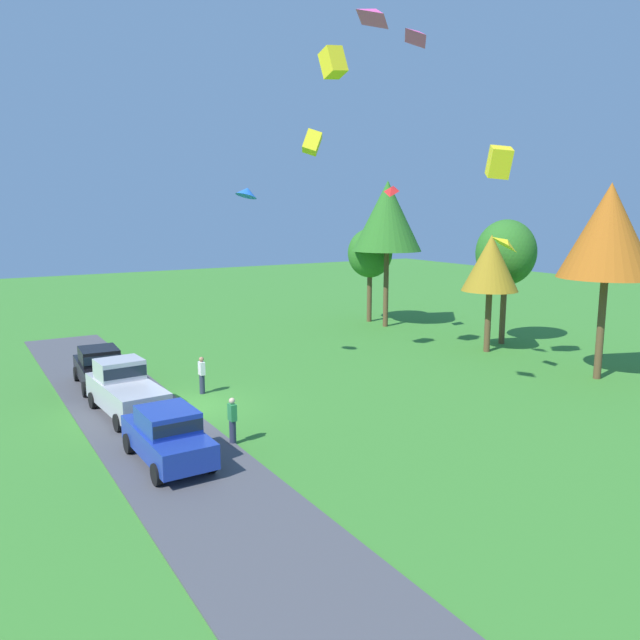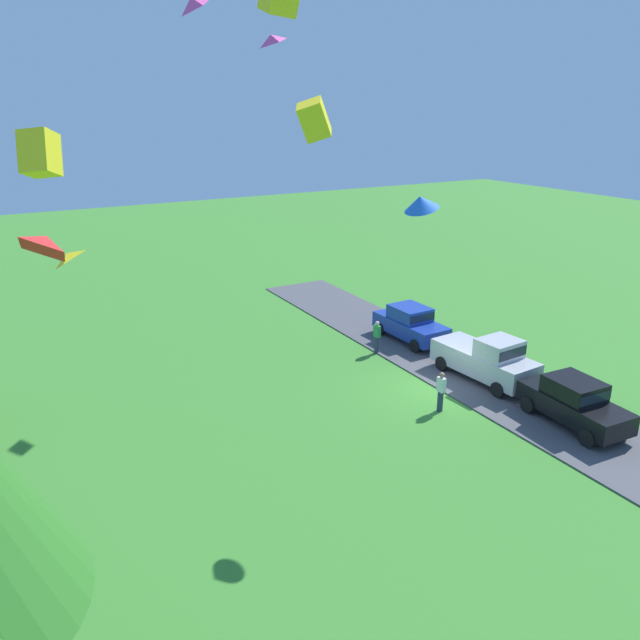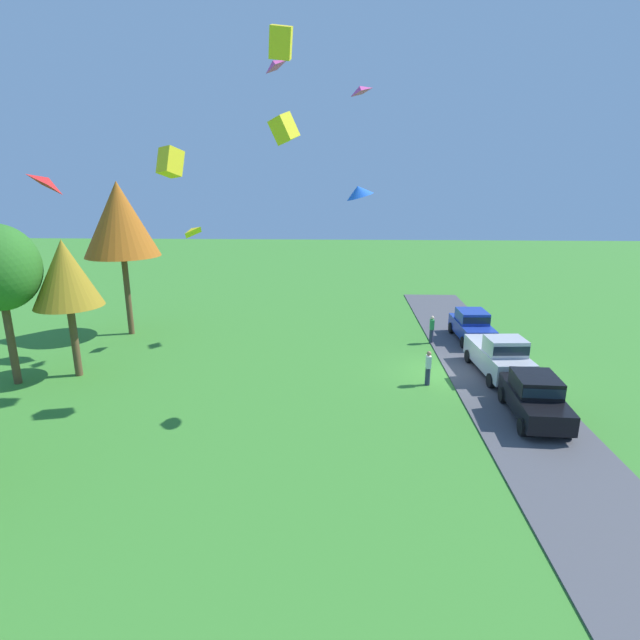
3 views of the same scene
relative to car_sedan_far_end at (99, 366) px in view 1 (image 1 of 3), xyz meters
The scene contains 20 objects.
ground_plane 5.86m from the car_sedan_far_end, 26.99° to the left, with size 120.00×120.00×0.00m, color #3D842D.
pavement_strip 5.24m from the car_sedan_far_end, ahead, with size 36.00×4.40×0.06m, color #4C4C51.
car_sedan_far_end is the anchor object (origin of this frame).
car_pickup_near_entrance 4.70m from the car_sedan_far_end, ahead, with size 5.12×2.31×2.14m.
car_sedan_mid_row 10.48m from the car_sedan_far_end, ahead, with size 4.44×2.04×1.84m.
person_watching_sky 10.21m from the car_sedan_far_end, 13.88° to the left, with size 0.36×0.24×1.71m.
person_beside_suv 5.09m from the car_sedan_far_end, 47.29° to the left, with size 0.36×0.24×1.71m.
tree_right_of_center 22.87m from the car_sedan_far_end, 110.39° to the left, with size 3.27×3.27×6.90m.
tree_center_back 22.70m from the car_sedan_far_end, 105.01° to the left, with size 4.85×4.85×10.23m.
tree_far_left 24.20m from the car_sedan_far_end, 83.12° to the left, with size 3.63×3.63×7.67m.
tree_far_right 21.90m from the car_sedan_far_end, 79.35° to the left, with size 3.24×3.24×6.84m.
tree_lone_near 24.87m from the car_sedan_far_end, 62.56° to the left, with size 4.50×4.50×9.50m.
kite_box_topmost 17.86m from the car_sedan_far_end, 70.67° to the left, with size 0.87×0.87×1.22m, color yellow.
kite_diamond_trailing_tail 19.80m from the car_sedan_far_end, 60.49° to the left, with size 0.93×1.00×0.28m, color yellow.
kite_box_over_trees 14.84m from the car_sedan_far_end, 78.16° to the left, with size 0.71×0.71×1.00m, color yellow.
kite_diamond_mid_center 20.18m from the car_sedan_far_end, 53.17° to the left, with size 0.90×0.90×0.36m, color #EA4C9E.
kite_diamond_high_left 20.02m from the car_sedan_far_end, 94.90° to the left, with size 0.71×0.92×0.29m, color red.
kite_box_high_right 21.07m from the car_sedan_far_end, 64.46° to the left, with size 0.97×0.97×1.36m, color yellow.
kite_diamond_near_flag 19.28m from the car_sedan_far_end, 30.54° to the left, with size 0.96×0.96×0.36m, color #EA4C9E.
kite_delta_low_drifter 10.90m from the car_sedan_far_end, 82.75° to the left, with size 1.07×1.07×0.42m, color blue.
Camera 1 is at (24.43, -8.42, 8.22)m, focal length 35.00 mm.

